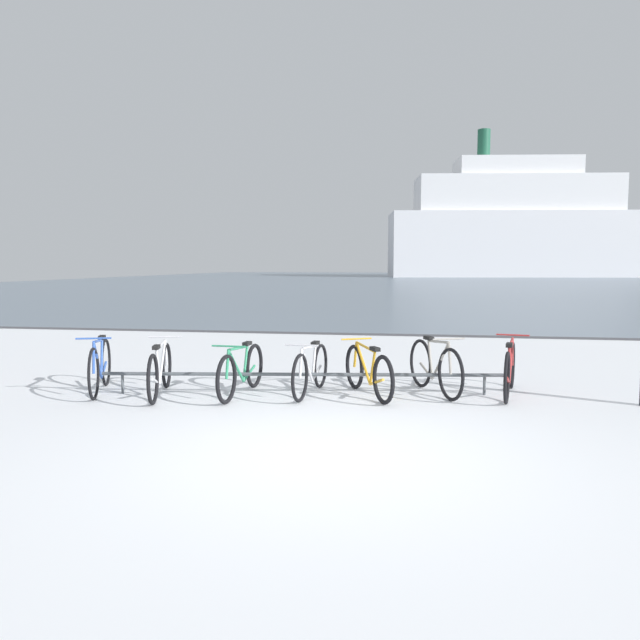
{
  "coord_description": "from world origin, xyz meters",
  "views": [
    {
      "loc": [
        0.86,
        -5.67,
        1.82
      ],
      "look_at": [
        -0.96,
        5.3,
        0.8
      ],
      "focal_mm": 34.35,
      "sensor_mm": 36.0,
      "label": 1
    }
  ],
  "objects": [
    {
      "name": "bicycle_1",
      "position": [
        -2.69,
        2.19,
        0.35
      ],
      "size": [
        0.58,
        1.71,
        0.78
      ],
      "color": "black",
      "rests_on": "ground"
    },
    {
      "name": "bicycle_6",
      "position": [
        2.08,
        2.98,
        0.37
      ],
      "size": [
        0.51,
        1.72,
        0.81
      ],
      "color": "black",
      "rests_on": "ground"
    },
    {
      "name": "bicycle_4",
      "position": [
        0.15,
        2.65,
        0.34
      ],
      "size": [
        0.82,
        1.53,
        0.75
      ],
      "color": "black",
      "rests_on": "ground"
    },
    {
      "name": "ground",
      "position": [
        0.0,
        53.9,
        -0.04
      ],
      "size": [
        80.0,
        132.0,
        0.08
      ],
      "color": "white"
    },
    {
      "name": "bicycle_3",
      "position": [
        -0.65,
        2.61,
        0.35
      ],
      "size": [
        0.46,
        1.63,
        0.76
      ],
      "color": "black",
      "rests_on": "ground"
    },
    {
      "name": "bicycle_0",
      "position": [
        -3.62,
        2.26,
        0.38
      ],
      "size": [
        0.66,
        1.61,
        0.83
      ],
      "color": "black",
      "rests_on": "ground"
    },
    {
      "name": "bike_rack",
      "position": [
        -0.77,
        2.61,
        0.27
      ],
      "size": [
        5.59,
        0.84,
        0.31
      ],
      "color": "#4C5156",
      "rests_on": "ground"
    },
    {
      "name": "bicycle_5",
      "position": [
        1.06,
        2.95,
        0.38
      ],
      "size": [
        0.75,
        1.53,
        0.83
      ],
      "color": "black",
      "rests_on": "ground"
    },
    {
      "name": "ferry_ship",
      "position": [
        13.97,
        82.42,
        6.69
      ],
      "size": [
        36.61,
        14.14,
        19.95
      ],
      "color": "white",
      "rests_on": "ground"
    },
    {
      "name": "bicycle_2",
      "position": [
        -1.59,
        2.4,
        0.34
      ],
      "size": [
        0.46,
        1.74,
        0.76
      ],
      "color": "black",
      "rests_on": "ground"
    }
  ]
}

